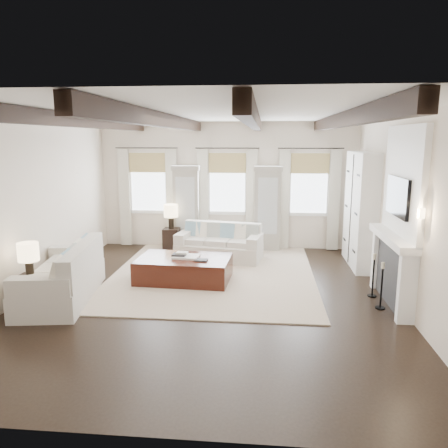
# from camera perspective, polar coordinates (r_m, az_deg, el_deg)

# --- Properties ---
(ground) EXTENTS (7.50, 7.50, 0.00)m
(ground) POSITION_cam_1_polar(r_m,az_deg,el_deg) (7.90, -1.90, -9.53)
(ground) COLOR black
(ground) RESTS_ON ground
(room_shell) EXTENTS (6.54, 7.54, 3.22)m
(room_shell) POSITION_cam_1_polar(r_m,az_deg,el_deg) (8.28, 3.96, 4.87)
(room_shell) COLOR silver
(room_shell) RESTS_ON ground
(area_rug) EXTENTS (4.13, 4.76, 0.02)m
(area_rug) POSITION_cam_1_polar(r_m,az_deg,el_deg) (9.16, -1.41, -6.53)
(area_rug) COLOR #B9A691
(area_rug) RESTS_ON ground
(sofa_back) EXTENTS (2.07, 1.20, 0.84)m
(sofa_back) POSITION_cam_1_polar(r_m,az_deg,el_deg) (10.24, -0.56, -2.69)
(sofa_back) COLOR beige
(sofa_back) RESTS_ON ground
(sofa_left) EXTENTS (1.34, 2.39, 0.97)m
(sofa_left) POSITION_cam_1_polar(r_m,az_deg,el_deg) (8.20, -20.02, -6.56)
(sofa_left) COLOR beige
(sofa_left) RESTS_ON ground
(ottoman) EXTENTS (1.86, 1.23, 0.47)m
(ottoman) POSITION_cam_1_polar(r_m,az_deg,el_deg) (8.73, -5.23, -5.91)
(ottoman) COLOR black
(ottoman) RESTS_ON ground
(tray) EXTENTS (0.52, 0.41, 0.04)m
(tray) POSITION_cam_1_polar(r_m,az_deg,el_deg) (8.67, -4.96, -4.26)
(tray) COLOR white
(tray) RESTS_ON ottoman
(book_lower) EXTENTS (0.27, 0.22, 0.04)m
(book_lower) POSITION_cam_1_polar(r_m,az_deg,el_deg) (8.67, -5.89, -4.01)
(book_lower) COLOR #262628
(book_lower) RESTS_ON tray
(book_upper) EXTENTS (0.23, 0.18, 0.03)m
(book_upper) POSITION_cam_1_polar(r_m,az_deg,el_deg) (8.68, -5.51, -3.75)
(book_upper) COLOR beige
(book_upper) RESTS_ON book_lower
(book_loose) EXTENTS (0.25, 0.19, 0.03)m
(book_loose) POSITION_cam_1_polar(r_m,az_deg,el_deg) (8.43, -3.01, -4.73)
(book_loose) COLOR #262628
(book_loose) RESTS_ON ottoman
(side_table_front) EXTENTS (0.52, 0.52, 0.52)m
(side_table_front) POSITION_cam_1_polar(r_m,az_deg,el_deg) (8.06, -23.82, -8.13)
(side_table_front) COLOR black
(side_table_front) RESTS_ON ground
(lamp_front) EXTENTS (0.34, 0.34, 0.59)m
(lamp_front) POSITION_cam_1_polar(r_m,az_deg,el_deg) (7.88, -24.19, -3.59)
(lamp_front) COLOR black
(lamp_front) RESTS_ON side_table_front
(side_table_back) EXTENTS (0.39, 0.39, 0.58)m
(side_table_back) POSITION_cam_1_polar(r_m,az_deg,el_deg) (11.00, -6.87, -2.07)
(side_table_back) COLOR black
(side_table_back) RESTS_ON ground
(lamp_back) EXTENTS (0.35, 0.35, 0.60)m
(lamp_back) POSITION_cam_1_polar(r_m,az_deg,el_deg) (10.86, -6.95, 1.54)
(lamp_back) COLOR black
(lamp_back) RESTS_ON side_table_back
(candlestick_near) EXTENTS (0.16, 0.16, 0.80)m
(candlestick_near) POSITION_cam_1_polar(r_m,az_deg,el_deg) (7.75, 19.86, -8.06)
(candlestick_near) COLOR black
(candlestick_near) RESTS_ON ground
(candlestick_far) EXTENTS (0.16, 0.16, 0.79)m
(candlestick_far) POSITION_cam_1_polar(r_m,az_deg,el_deg) (8.27, 18.88, -6.79)
(candlestick_far) COLOR black
(candlestick_far) RESTS_ON ground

